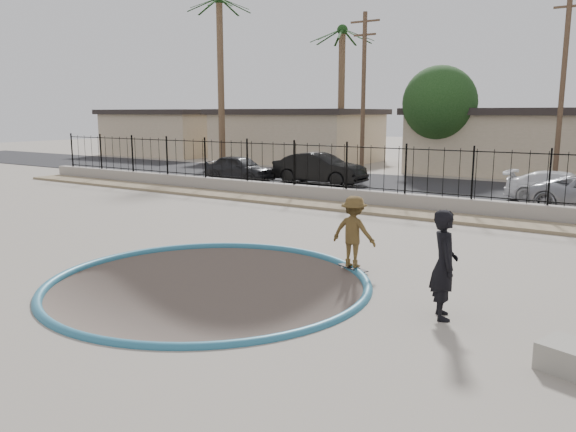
% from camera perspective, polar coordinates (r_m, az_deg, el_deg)
% --- Properties ---
extents(ground, '(120.00, 120.00, 2.20)m').
position_cam_1_polar(ground, '(23.68, 13.13, -1.36)').
color(ground, gray).
rests_on(ground, ground).
extents(bowl_pit, '(6.84, 6.84, 1.80)m').
position_cam_1_polar(bowl_pit, '(12.35, -8.05, -6.77)').
color(bowl_pit, '#4D433B').
rests_on(bowl_pit, ground).
extents(coping_ring, '(7.04, 7.04, 0.20)m').
position_cam_1_polar(coping_ring, '(12.35, -8.05, -6.77)').
color(coping_ring, '#286682').
rests_on(coping_ring, ground).
extents(rock_strip, '(42.00, 1.60, 0.11)m').
position_cam_1_polar(rock_strip, '(20.89, 10.62, 0.41)').
color(rock_strip, '#937F60').
rests_on(rock_strip, ground).
extents(retaining_wall, '(42.00, 0.45, 0.60)m').
position_cam_1_polar(retaining_wall, '(21.86, 11.75, 1.46)').
color(retaining_wall, gray).
rests_on(retaining_wall, ground).
extents(fence, '(40.00, 0.04, 1.80)m').
position_cam_1_polar(fence, '(21.71, 11.86, 4.59)').
color(fence, black).
rests_on(fence, retaining_wall).
extents(street, '(90.00, 8.00, 0.04)m').
position_cam_1_polar(street, '(28.19, 16.73, 2.64)').
color(street, black).
rests_on(street, ground).
extents(house_west_far, '(10.60, 8.60, 3.90)m').
position_cam_1_polar(house_west_far, '(51.05, -11.62, 8.37)').
color(house_west_far, tan).
rests_on(house_west_far, ground).
extents(house_west, '(11.60, 8.60, 3.90)m').
position_cam_1_polar(house_west, '(42.94, 0.97, 8.23)').
color(house_west, tan).
rests_on(house_west, ground).
extents(house_center, '(10.60, 8.60, 3.90)m').
position_cam_1_polar(house_center, '(37.21, 21.10, 7.20)').
color(house_center, tan).
rests_on(house_center, ground).
extents(palm_left, '(2.30, 2.30, 11.30)m').
position_cam_1_polar(palm_left, '(39.05, -6.92, 16.73)').
color(palm_left, brown).
rests_on(palm_left, ground).
extents(palm_mid, '(2.30, 2.30, 9.30)m').
position_cam_1_polar(palm_mid, '(38.37, 5.49, 14.97)').
color(palm_mid, brown).
rests_on(palm_mid, ground).
extents(utility_pole_left, '(1.70, 0.24, 9.00)m').
position_cam_1_polar(utility_pole_left, '(32.00, 7.66, 12.27)').
color(utility_pole_left, '#473323').
rests_on(utility_pole_left, ground).
extents(utility_pole_mid, '(1.70, 0.24, 9.50)m').
position_cam_1_polar(utility_pole_mid, '(29.13, 26.13, 12.01)').
color(utility_pole_mid, '#473323').
rests_on(utility_pole_mid, ground).
extents(street_tree_left, '(4.32, 4.32, 6.36)m').
position_cam_1_polar(street_tree_left, '(34.58, 15.14, 11.01)').
color(street_tree_left, '#473323').
rests_on(street_tree_left, ground).
extents(skater, '(1.08, 0.63, 1.66)m').
position_cam_1_polar(skater, '(13.07, 6.68, -2.01)').
color(skater, brown).
rests_on(skater, ground).
extents(skateboard, '(0.88, 0.55, 0.07)m').
position_cam_1_polar(skateboard, '(13.25, 6.61, -5.26)').
color(skateboard, black).
rests_on(skateboard, ground).
extents(videographer, '(0.75, 0.85, 1.97)m').
position_cam_1_polar(videographer, '(10.34, 15.58, -4.78)').
color(videographer, black).
rests_on(videographer, ground).
extents(car_a, '(4.13, 1.82, 1.38)m').
position_cam_1_polar(car_a, '(30.15, -4.93, 4.88)').
color(car_a, black).
rests_on(car_a, street).
extents(car_b, '(4.82, 1.76, 1.58)m').
position_cam_1_polar(car_b, '(28.79, 3.21, 4.83)').
color(car_b, black).
rests_on(car_b, street).
extents(car_c, '(4.45, 1.95, 1.27)m').
position_cam_1_polar(car_c, '(25.05, 26.14, 2.59)').
color(car_c, white).
rests_on(car_c, street).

